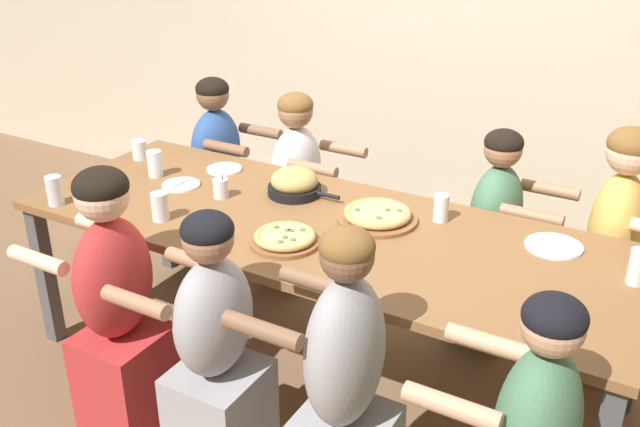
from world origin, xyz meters
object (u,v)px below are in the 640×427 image
at_px(pizza_board_main, 377,216).
at_px(diner_near_midleft, 118,314).
at_px(drinking_glass_f, 638,267).
at_px(skillet_bowl, 295,183).
at_px(drinking_glass_e, 100,201).
at_px(drinking_glass_g, 441,210).
at_px(drinking_glass_c, 160,208).
at_px(cocktail_glass_blue, 221,189).
at_px(empty_plate_a, 224,169).
at_px(empty_plate_b, 554,246).
at_px(diner_near_center, 216,360).
at_px(diner_near_midright, 343,401).
at_px(empty_plate_c, 181,185).
at_px(drinking_glass_b, 140,151).
at_px(diner_far_left, 219,178).
at_px(diner_far_midright, 493,245).
at_px(diner_far_midleft, 297,197).
at_px(drinking_glass_d, 155,165).
at_px(drinking_glass_a, 55,191).
at_px(pizza_board_second, 285,238).
at_px(diner_far_right, 611,261).

xyz_separation_m(pizza_board_main, diner_near_midleft, (-0.73, -0.87, -0.26)).
bearing_deg(drinking_glass_f, skillet_bowl, 176.97).
xyz_separation_m(drinking_glass_e, drinking_glass_g, (1.38, 0.66, 0.01)).
xyz_separation_m(drinking_glass_c, drinking_glass_g, (1.07, 0.60, -0.00)).
distance_m(cocktail_glass_blue, drinking_glass_f, 1.82).
height_order(empty_plate_a, empty_plate_b, same).
height_order(skillet_bowl, cocktail_glass_blue, skillet_bowl).
height_order(drinking_glass_f, diner_near_center, diner_near_center).
bearing_deg(empty_plate_a, diner_near_midright, -39.49).
relative_size(empty_plate_c, drinking_glass_b, 1.81).
bearing_deg(pizza_board_main, diner_far_left, 156.51).
height_order(drinking_glass_b, diner_far_midright, diner_far_midright).
bearing_deg(skillet_bowl, diner_near_midleft, -105.34).
bearing_deg(cocktail_glass_blue, diner_far_midleft, 91.07).
height_order(empty_plate_a, diner_far_left, diner_far_left).
bearing_deg(drinking_glass_e, skillet_bowl, 41.50).
relative_size(empty_plate_c, drinking_glass_d, 1.38).
bearing_deg(diner_far_midright, cocktail_glass_blue, -57.98).
bearing_deg(diner_far_midleft, drinking_glass_f, 72.35).
height_order(diner_near_midleft, diner_far_left, diner_near_midleft).
relative_size(cocktail_glass_blue, drinking_glass_c, 0.91).
bearing_deg(pizza_board_main, diner_far_midleft, 143.14).
height_order(pizza_board_main, drinking_glass_a, drinking_glass_a).
bearing_deg(pizza_board_second, drinking_glass_d, 162.35).
bearing_deg(drinking_glass_b, diner_far_midright, 15.43).
relative_size(cocktail_glass_blue, drinking_glass_d, 0.86).
bearing_deg(diner_near_midright, cocktail_glass_blue, 54.87).
distance_m(drinking_glass_c, drinking_glass_e, 0.31).
distance_m(drinking_glass_d, drinking_glass_g, 1.46).
xyz_separation_m(pizza_board_second, diner_far_right, (1.15, 0.96, -0.25)).
xyz_separation_m(diner_near_midright, diner_far_left, (-1.63, 1.45, -0.02)).
bearing_deg(diner_near_midleft, diner_far_right, -48.74).
distance_m(drinking_glass_a, drinking_glass_g, 1.76).
relative_size(cocktail_glass_blue, diner_near_center, 0.10).
bearing_deg(drinking_glass_g, drinking_glass_c, -150.63).
xyz_separation_m(pizza_board_second, empty_plate_a, (-0.72, 0.55, -0.02)).
relative_size(cocktail_glass_blue, diner_near_midright, 0.10).
relative_size(pizza_board_second, cocktail_glass_blue, 2.49).
bearing_deg(drinking_glass_g, diner_near_midright, -86.49).
relative_size(drinking_glass_c, drinking_glass_d, 0.94).
bearing_deg(drinking_glass_c, empty_plate_c, 116.90).
distance_m(empty_plate_c, drinking_glass_g, 1.28).
bearing_deg(diner_near_center, diner_far_left, 36.86).
xyz_separation_m(pizza_board_second, drinking_glass_d, (-0.97, 0.31, 0.03)).
distance_m(skillet_bowl, drinking_glass_b, 0.98).
bearing_deg(diner_far_left, empty_plate_a, 41.92).
height_order(pizza_board_second, drinking_glass_c, drinking_glass_c).
relative_size(drinking_glass_g, diner_far_midleft, 0.11).
distance_m(pizza_board_second, drinking_glass_d, 1.02).
relative_size(drinking_glass_e, drinking_glass_f, 0.79).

